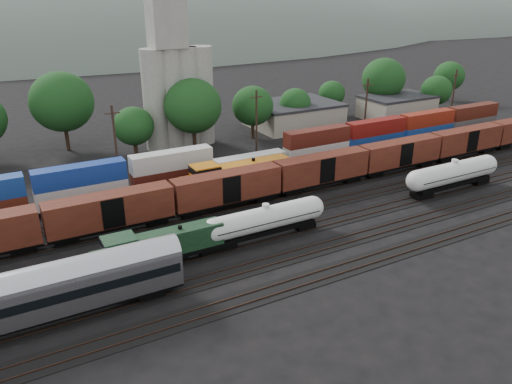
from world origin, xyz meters
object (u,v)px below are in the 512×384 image
green_locomotive (157,247)px  passenger_coach (40,292)px  tank_car_a (266,220)px  grain_silo (177,86)px  orange_locomotive (234,175)px

green_locomotive → passenger_coach: 13.01m
tank_car_a → grain_silo: (4.99, 41.00, 8.75)m
green_locomotive → orange_locomotive: 22.44m
tank_car_a → orange_locomotive: 15.39m
green_locomotive → grain_silo: size_ratio=0.53×
passenger_coach → orange_locomotive: 34.94m
tank_car_a → grain_silo: size_ratio=0.55×
orange_locomotive → grain_silo: grain_silo is taller
tank_car_a → passenger_coach: bearing=-168.8°
green_locomotive → passenger_coach: bearing=-157.3°
green_locomotive → tank_car_a: bearing=0.0°
green_locomotive → grain_silo: grain_silo is taller
green_locomotive → grain_silo: 45.75m
orange_locomotive → grain_silo: 27.44m
tank_car_a → orange_locomotive: (3.44, 15.00, 0.11)m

